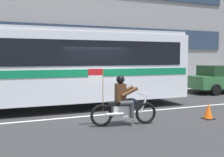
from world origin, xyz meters
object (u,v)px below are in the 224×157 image
traffic_cone (208,111)px  motorcycle_with_rider (123,104)px  transit_bus (60,63)px  parked_sedan_curbside (222,79)px

traffic_cone → motorcycle_with_rider: bearing=173.1°
transit_bus → motorcycle_with_rider: 3.90m
traffic_cone → parked_sedan_curbside: bearing=42.0°
transit_bus → parked_sedan_curbside: transit_bus is taller
parked_sedan_curbside → traffic_cone: 7.92m
transit_bus → parked_sedan_curbside: bearing=7.8°
motorcycle_with_rider → traffic_cone: 3.12m
transit_bus → parked_sedan_curbside: size_ratio=2.47×
parked_sedan_curbside → motorcycle_with_rider: bearing=-151.2°
motorcycle_with_rider → transit_bus: bearing=107.9°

